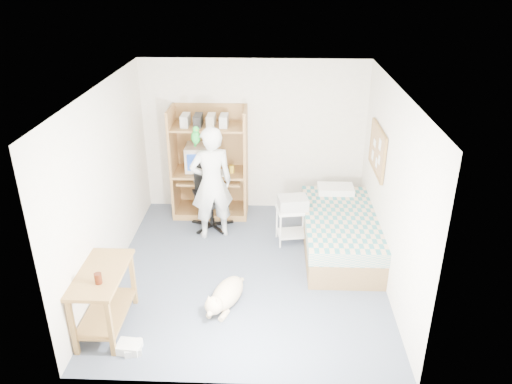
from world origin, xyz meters
TOP-DOWN VIEW (x-y plane):
  - floor at (0.00, 0.00)m, footprint 4.00×4.00m
  - wall_back at (0.00, 2.00)m, footprint 3.60×0.02m
  - wall_right at (1.80, 0.00)m, footprint 0.02×4.00m
  - wall_left at (-1.80, 0.00)m, footprint 0.02×4.00m
  - ceiling at (0.00, 0.00)m, footprint 3.60×4.00m
  - computer_hutch at (-0.70, 1.74)m, footprint 1.20×0.63m
  - bed at (1.30, 0.62)m, footprint 1.02×2.02m
  - side_desk at (-1.55, -1.20)m, footprint 0.50×1.00m
  - corkboard at (1.77, 0.90)m, footprint 0.04×0.94m
  - office_chair at (-0.65, 1.27)m, footprint 0.60×0.61m
  - person at (-0.58, 0.97)m, footprint 0.74×0.61m
  - parrot at (-0.78, 0.98)m, footprint 0.13×0.22m
  - dog at (-0.23, -0.76)m, footprint 0.51×0.92m
  - printer_cart at (0.62, 0.82)m, footprint 0.52×0.44m
  - printer at (0.62, 0.82)m, footprint 0.47×0.39m
  - crt_monitor at (-0.87, 1.75)m, footprint 0.44×0.47m
  - keyboard at (-0.72, 1.58)m, footprint 0.45×0.17m
  - pencil_cup at (-0.34, 1.65)m, footprint 0.08×0.08m
  - drink_glass at (-1.50, -1.40)m, footprint 0.08×0.08m
  - floor_box_a at (-1.21, -1.58)m, footprint 0.27×0.22m
  - floor_box_b at (-1.16, -1.58)m, footprint 0.23×0.26m

SIDE VIEW (x-z plane):
  - floor at x=0.00m, z-range 0.00..0.00m
  - floor_box_b at x=-1.16m, z-range 0.00..0.08m
  - floor_box_a at x=-1.21m, z-range 0.00..0.10m
  - dog at x=-0.23m, z-range -0.02..0.34m
  - bed at x=1.30m, z-range -0.04..0.62m
  - printer_cart at x=0.62m, z-range 0.09..0.64m
  - office_chair at x=-0.65m, z-range -0.15..0.90m
  - side_desk at x=-1.55m, z-range 0.12..0.87m
  - printer at x=0.62m, z-range 0.55..0.73m
  - keyboard at x=-0.72m, z-range 0.66..0.69m
  - drink_glass at x=-1.50m, z-range 0.75..0.87m
  - pencil_cup at x=-0.34m, z-range 0.76..0.88m
  - computer_hutch at x=-0.70m, z-range -0.08..1.72m
  - person at x=-0.58m, z-range 0.00..1.74m
  - crt_monitor at x=-0.87m, z-range 0.77..1.17m
  - wall_back at x=0.00m, z-range 0.00..2.50m
  - wall_right at x=1.80m, z-range 0.00..2.50m
  - wall_left at x=-1.80m, z-range 0.00..2.50m
  - corkboard at x=1.77m, z-range 1.12..1.78m
  - parrot at x=-0.78m, z-range 1.42..1.77m
  - ceiling at x=0.00m, z-range 2.49..2.51m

